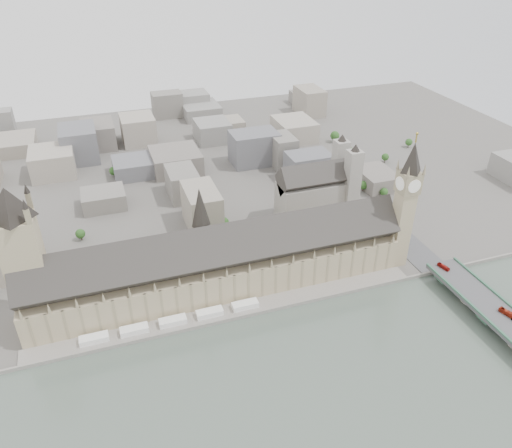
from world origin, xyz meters
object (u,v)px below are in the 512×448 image
object	(u,v)px
palace_of_westminster	(220,264)
elizabeth_tower	(406,197)
victoria_tower	(22,253)
red_bus_north	(443,267)
westminster_bridge	(510,331)
westminster_abbey	(318,191)
car_approach	(396,215)
red_bus_south	(508,313)

from	to	relation	value
palace_of_westminster	elizabeth_tower	size ratio (longest dim) A/B	2.47
victoria_tower	red_bus_north	xyz separation A→B (m)	(280.40, -48.27, -43.57)
westminster_bridge	victoria_tower	bearing A→B (deg)	158.22
westminster_bridge	westminster_abbey	size ratio (longest dim) A/B	4.78
palace_of_westminster	victoria_tower	bearing A→B (deg)	177.04
westminster_abbey	car_approach	world-z (taller)	westminster_abbey
westminster_abbey	red_bus_north	size ratio (longest dim) A/B	6.83
elizabeth_tower	victoria_tower	xyz separation A→B (m)	(-260.00, 18.00, -2.88)
car_approach	red_bus_south	bearing A→B (deg)	-79.56
westminster_abbey	victoria_tower	bearing A→B (deg)	-163.50
elizabeth_tower	red_bus_north	bearing A→B (deg)	-56.02
westminster_abbey	elizabeth_tower	bearing A→B (deg)	-72.71
westminster_bridge	red_bus_north	size ratio (longest dim) A/B	32.63
victoria_tower	red_bus_south	size ratio (longest dim) A/B	8.44
red_bus_south	victoria_tower	bearing A→B (deg)	145.14
red_bus_south	car_approach	size ratio (longest dim) A/B	2.24
victoria_tower	red_bus_south	world-z (taller)	victoria_tower
palace_of_westminster	car_approach	xyz separation A→B (m)	(168.20, 35.96, -11.69)
westminster_abbey	palace_of_westminster	bearing A→B (deg)	-145.83
palace_of_westminster	red_bus_south	bearing A→B (deg)	-30.76
westminster_abbey	red_bus_south	xyz separation A→B (m)	(54.61, -173.83, -13.18)
victoria_tower	palace_of_westminster	bearing A→B (deg)	-2.96
westminster_bridge	red_bus_north	world-z (taller)	red_bus_north
westminster_abbey	red_bus_south	size ratio (longest dim) A/B	5.74
victoria_tower	elizabeth_tower	bearing A→B (deg)	-3.96
westminster_bridge	car_approach	bearing A→B (deg)	87.52
westminster_bridge	car_approach	size ratio (longest dim) A/B	61.51
red_bus_north	red_bus_south	size ratio (longest dim) A/B	0.84
westminster_bridge	red_bus_south	size ratio (longest dim) A/B	27.43
westminster_bridge	elizabeth_tower	bearing A→B (deg)	104.11
palace_of_westminster	westminster_abbey	world-z (taller)	westminster_abbey
westminster_abbey	red_bus_north	xyz separation A→B (m)	(47.48, -117.27, -13.44)
westminster_bridge	westminster_abbey	world-z (taller)	westminster_abbey
elizabeth_tower	westminster_bridge	distance (m)	111.81
palace_of_westminster	red_bus_north	distance (m)	164.24
red_bus_north	car_approach	xyz separation A→B (m)	(9.80, 77.93, -0.62)
victoria_tower	car_approach	world-z (taller)	victoria_tower
palace_of_westminster	westminster_bridge	size ratio (longest dim) A/B	0.82
westminster_abbey	car_approach	distance (m)	70.90
elizabeth_tower	car_approach	xyz separation A→B (m)	(30.20, 47.66, -47.07)
elizabeth_tower	westminster_abbey	bearing A→B (deg)	107.29
palace_of_westminster	car_approach	distance (m)	172.40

